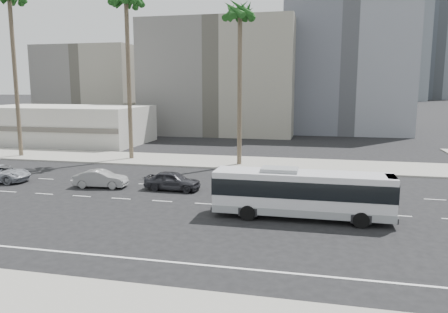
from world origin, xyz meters
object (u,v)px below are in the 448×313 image
(palm_near, at_px, (240,16))
(car_a, at_px, (173,181))
(car_b, at_px, (101,179))
(city_bus, at_px, (302,192))
(palm_mid, at_px, (126,2))

(palm_near, bearing_deg, car_a, -104.90)
(palm_near, bearing_deg, car_b, -126.92)
(city_bus, relative_size, car_b, 2.55)
(car_b, distance_m, palm_near, 19.61)
(car_b, height_order, palm_mid, palm_mid)
(city_bus, xyz_separation_m, car_b, (-15.33, 4.55, -0.88))
(car_a, height_order, palm_near, palm_near)
(car_b, bearing_deg, city_bus, -112.49)
(car_a, bearing_deg, palm_near, -12.92)
(city_bus, distance_m, palm_near, 21.40)
(car_a, distance_m, palm_mid, 21.28)
(city_bus, bearing_deg, palm_mid, 137.53)
(car_b, relative_size, palm_near, 0.26)
(city_bus, relative_size, palm_mid, 0.58)
(palm_mid, bearing_deg, car_b, -75.49)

